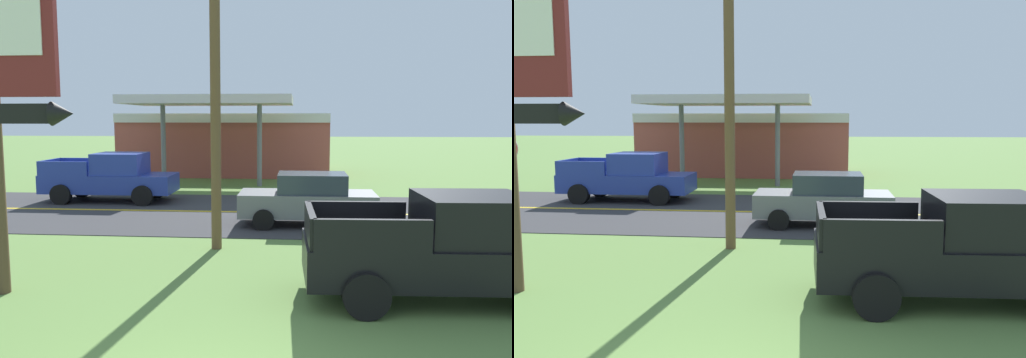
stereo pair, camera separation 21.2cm
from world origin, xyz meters
The scene contains 7 objects.
road_asphalt centered at (0.00, 13.00, 0.01)m, with size 140.00×8.00×0.02m, color #333335.
road_centre_line centered at (0.00, 13.00, 0.02)m, with size 126.00×0.20×0.01m, color gold.
utility_pole centered at (-1.01, 7.89, 5.06)m, with size 2.01×0.26×9.48m.
gas_station centered at (-3.27, 25.85, 1.94)m, with size 12.00×11.50×4.40m.
pickup_black_parked_on_lawn centered at (3.87, 4.51, 0.96)m, with size 5.27×2.40×1.96m.
pickup_blue_on_road centered at (-6.41, 15.00, 0.96)m, with size 5.20×2.24×1.96m.
car_grey_far_lane centered at (1.38, 11.00, 0.83)m, with size 4.20×2.00×1.64m.
Camera 1 is at (1.11, -4.94, 3.33)m, focal length 36.13 mm.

